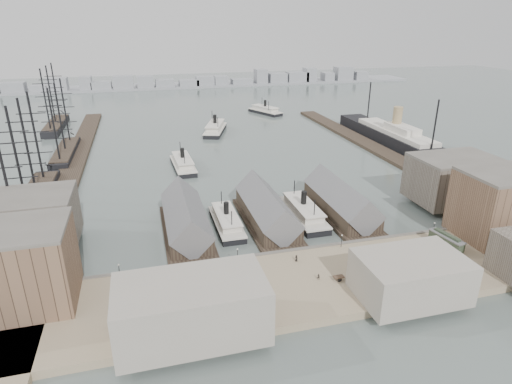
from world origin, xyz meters
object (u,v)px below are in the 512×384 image
object	(u,v)px
horse_cart_center	(240,283)
ferry_docked_west	(227,221)
horse_cart_right	(345,277)
horse_cart_left	(144,284)
ocean_steamer	(395,137)
tram	(446,242)

from	to	relation	value
horse_cart_center	ferry_docked_west	bearing A→B (deg)	25.32
horse_cart_right	ferry_docked_west	bearing A→B (deg)	28.30
horse_cart_left	ocean_steamer	bearing A→B (deg)	-35.11
horse_cart_center	horse_cart_right	bearing A→B (deg)	-67.49
ferry_docked_west	ocean_steamer	bearing A→B (deg)	34.32
horse_cart_left	horse_cart_right	xyz separation A→B (m)	(48.19, -9.79, -0.06)
tram	ferry_docked_west	bearing A→B (deg)	139.63
ocean_steamer	horse_cart_center	size ratio (longest dim) A/B	21.97
ferry_docked_west	horse_cart_left	world-z (taller)	ferry_docked_west
horse_cart_center	horse_cart_right	distance (m)	25.94
tram	horse_cart_right	bearing A→B (deg)	-178.26
horse_cart_left	horse_cart_center	bearing A→B (deg)	-87.29
ocean_steamer	horse_cart_left	world-z (taller)	ocean_steamer
horse_cart_left	horse_cart_center	xyz separation A→B (m)	(22.56, -5.78, -0.04)
horse_cart_center	ocean_steamer	bearing A→B (deg)	-13.90
ocean_steamer	horse_cart_right	xyz separation A→B (m)	(-83.21, -111.69, -1.65)
horse_cart_left	tram	bearing A→B (deg)	-74.79
ocean_steamer	horse_cart_left	xyz separation A→B (m)	(-131.39, -101.89, -1.59)
ferry_docked_west	tram	xyz separation A→B (m)	(56.06, -32.92, 1.84)
horse_cart_center	horse_cart_right	world-z (taller)	horse_cart_center
ferry_docked_west	horse_cart_center	distance (m)	36.21
ferry_docked_west	horse_cart_left	size ratio (longest dim) A/B	5.28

